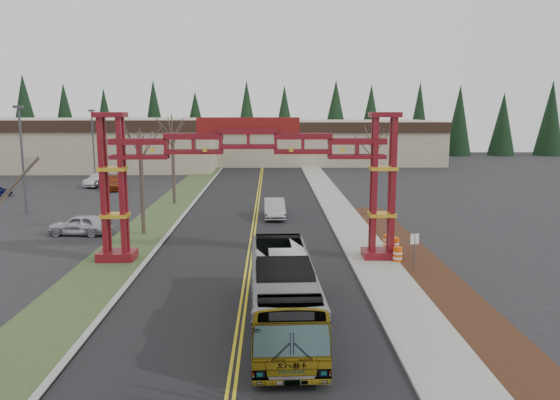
{
  "coord_description": "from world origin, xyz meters",
  "views": [
    {
      "loc": [
        1.32,
        -14.11,
        9.12
      ],
      "look_at": [
        1.82,
        15.68,
        4.1
      ],
      "focal_mm": 35.0,
      "sensor_mm": 36.0,
      "label": 1
    }
  ],
  "objects_px": {
    "parked_car_near_a": "(80,225)",
    "street_sign": "(414,244)",
    "retail_building_east": "(321,141)",
    "barrel_south": "(398,255)",
    "retail_building_west": "(71,143)",
    "light_pole_far": "(93,139)",
    "barrel_mid": "(395,246)",
    "light_pole_near": "(22,152)",
    "bare_tree_right_far": "(374,147)",
    "bare_tree_median_far": "(172,137)",
    "gateway_arch": "(249,162)",
    "transit_bus": "(283,293)",
    "bare_tree_median_mid": "(141,156)",
    "parked_car_mid_a": "(114,183)",
    "barrel_north": "(387,241)",
    "silver_sedan": "(274,208)",
    "parked_car_far_a": "(99,180)"
  },
  "relations": [
    {
      "from": "light_pole_near",
      "to": "barrel_north",
      "type": "xyz_separation_m",
      "value": [
        29.05,
        -12.36,
        -4.97
      ]
    },
    {
      "from": "light_pole_far",
      "to": "barrel_mid",
      "type": "xyz_separation_m",
      "value": [
        30.74,
        -37.56,
        -4.65
      ]
    },
    {
      "from": "parked_car_mid_a",
      "to": "barrel_south",
      "type": "height_order",
      "value": "parked_car_mid_a"
    },
    {
      "from": "light_pole_near",
      "to": "gateway_arch",
      "type": "bearing_deg",
      "value": -37.0
    },
    {
      "from": "retail_building_west",
      "to": "light_pole_near",
      "type": "bearing_deg",
      "value": -75.68
    },
    {
      "from": "street_sign",
      "to": "barrel_north",
      "type": "height_order",
      "value": "street_sign"
    },
    {
      "from": "silver_sedan",
      "to": "retail_building_east",
      "type": "bearing_deg",
      "value": 78.64
    },
    {
      "from": "parked_car_far_a",
      "to": "bare_tree_median_far",
      "type": "bearing_deg",
      "value": -31.28
    },
    {
      "from": "bare_tree_right_far",
      "to": "light_pole_near",
      "type": "distance_m",
      "value": 30.13
    },
    {
      "from": "gateway_arch",
      "to": "transit_bus",
      "type": "height_order",
      "value": "gateway_arch"
    },
    {
      "from": "retail_building_east",
      "to": "parked_car_mid_a",
      "type": "xyz_separation_m",
      "value": [
        -26.56,
        -32.41,
        -2.77
      ]
    },
    {
      "from": "light_pole_far",
      "to": "barrel_mid",
      "type": "relative_size",
      "value": 8.5
    },
    {
      "from": "parked_car_near_a",
      "to": "street_sign",
      "type": "xyz_separation_m",
      "value": [
        21.98,
        -9.39,
        0.8
      ]
    },
    {
      "from": "retail_building_east",
      "to": "barrel_south",
      "type": "bearing_deg",
      "value": -91.06
    },
    {
      "from": "parked_car_mid_a",
      "to": "light_pole_near",
      "type": "relative_size",
      "value": 0.54
    },
    {
      "from": "gateway_arch",
      "to": "parked_car_near_a",
      "type": "distance_m",
      "value": 15.3
    },
    {
      "from": "parked_car_near_a",
      "to": "bare_tree_median_far",
      "type": "bearing_deg",
      "value": 166.57
    },
    {
      "from": "retail_building_east",
      "to": "street_sign",
      "type": "distance_m",
      "value": 64.44
    },
    {
      "from": "transit_bus",
      "to": "retail_building_east",
      "type": "bearing_deg",
      "value": 81.75
    },
    {
      "from": "gateway_arch",
      "to": "parked_car_mid_a",
      "type": "relative_size",
      "value": 3.57
    },
    {
      "from": "parked_car_near_a",
      "to": "barrel_mid",
      "type": "distance_m",
      "value": 22.46
    },
    {
      "from": "bare_tree_right_far",
      "to": "barrel_south",
      "type": "bearing_deg",
      "value": -94.57
    },
    {
      "from": "parked_car_near_a",
      "to": "retail_building_west",
      "type": "bearing_deg",
      "value": -153.6
    },
    {
      "from": "light_pole_near",
      "to": "barrel_north",
      "type": "relative_size",
      "value": 10.52
    },
    {
      "from": "light_pole_far",
      "to": "bare_tree_median_far",
      "type": "bearing_deg",
      "value": -54.33
    },
    {
      "from": "barrel_mid",
      "to": "bare_tree_median_mid",
      "type": "bearing_deg",
      "value": 161.61
    },
    {
      "from": "transit_bus",
      "to": "parked_car_far_a",
      "type": "xyz_separation_m",
      "value": [
        -20.74,
        42.4,
        -0.78
      ]
    },
    {
      "from": "parked_car_mid_a",
      "to": "bare_tree_median_mid",
      "type": "xyz_separation_m",
      "value": [
        8.56,
        -22.55,
        5.02
      ]
    },
    {
      "from": "transit_bus",
      "to": "bare_tree_median_mid",
      "type": "distance_m",
      "value": 20.4
    },
    {
      "from": "barrel_south",
      "to": "barrel_north",
      "type": "xyz_separation_m",
      "value": [
        0.13,
        3.65,
        -0.06
      ]
    },
    {
      "from": "light_pole_far",
      "to": "street_sign",
      "type": "relative_size",
      "value": 4.12
    },
    {
      "from": "light_pole_far",
      "to": "barrel_north",
      "type": "height_order",
      "value": "light_pole_far"
    },
    {
      "from": "gateway_arch",
      "to": "barrel_mid",
      "type": "distance_m",
      "value": 10.72
    },
    {
      "from": "light_pole_near",
      "to": "bare_tree_right_far",
      "type": "bearing_deg",
      "value": -2.74
    },
    {
      "from": "parked_car_near_a",
      "to": "light_pole_far",
      "type": "height_order",
      "value": "light_pole_far"
    },
    {
      "from": "parked_car_far_a",
      "to": "bare_tree_median_far",
      "type": "relative_size",
      "value": 0.54
    },
    {
      "from": "silver_sedan",
      "to": "transit_bus",
      "type": "bearing_deg",
      "value": -91.17
    },
    {
      "from": "barrel_north",
      "to": "light_pole_near",
      "type": "bearing_deg",
      "value": 156.95
    },
    {
      "from": "bare_tree_median_far",
      "to": "bare_tree_median_mid",
      "type": "bearing_deg",
      "value": -90.0
    },
    {
      "from": "gateway_arch",
      "to": "bare_tree_right_far",
      "type": "distance_m",
      "value": 16.96
    },
    {
      "from": "bare_tree_median_far",
      "to": "barrel_mid",
      "type": "bearing_deg",
      "value": -47.35
    },
    {
      "from": "retail_building_west",
      "to": "barrel_south",
      "type": "height_order",
      "value": "retail_building_west"
    },
    {
      "from": "bare_tree_median_mid",
      "to": "barrel_mid",
      "type": "relative_size",
      "value": 7.37
    },
    {
      "from": "parked_car_near_a",
      "to": "bare_tree_median_far",
      "type": "distance_m",
      "value": 14.86
    },
    {
      "from": "parked_car_far_a",
      "to": "light_pole_near",
      "type": "xyz_separation_m",
      "value": [
        -1.15,
        -16.87,
        4.66
      ]
    },
    {
      "from": "retail_building_west",
      "to": "bare_tree_median_far",
      "type": "height_order",
      "value": "bare_tree_median_far"
    },
    {
      "from": "light_pole_far",
      "to": "barrel_mid",
      "type": "bearing_deg",
      "value": -50.7
    },
    {
      "from": "parked_car_mid_a",
      "to": "barrel_north",
      "type": "distance_m",
      "value": 36.98
    },
    {
      "from": "retail_building_west",
      "to": "retail_building_east",
      "type": "bearing_deg",
      "value": 11.31
    },
    {
      "from": "barrel_north",
      "to": "barrel_south",
      "type": "bearing_deg",
      "value": -92.02
    }
  ]
}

